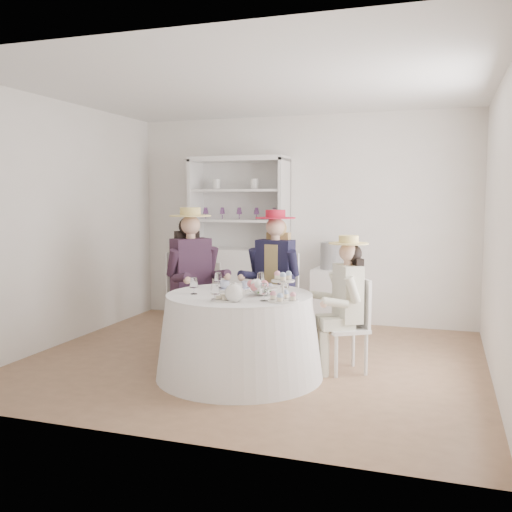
% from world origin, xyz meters
% --- Properties ---
extents(ground, '(4.50, 4.50, 0.00)m').
position_xyz_m(ground, '(0.00, 0.00, 0.00)').
color(ground, brown).
rests_on(ground, ground).
extents(ceiling, '(4.50, 4.50, 0.00)m').
position_xyz_m(ceiling, '(0.00, 0.00, 2.70)').
color(ceiling, white).
rests_on(ceiling, wall_back).
extents(wall_back, '(4.50, 0.00, 4.50)m').
position_xyz_m(wall_back, '(0.00, 2.00, 1.35)').
color(wall_back, white).
rests_on(wall_back, ground).
extents(wall_front, '(4.50, 0.00, 4.50)m').
position_xyz_m(wall_front, '(0.00, -2.00, 1.35)').
color(wall_front, white).
rests_on(wall_front, ground).
extents(wall_left, '(0.00, 4.50, 4.50)m').
position_xyz_m(wall_left, '(-2.25, 0.00, 1.35)').
color(wall_left, white).
rests_on(wall_left, ground).
extents(wall_right, '(0.00, 4.50, 4.50)m').
position_xyz_m(wall_right, '(2.25, 0.00, 1.35)').
color(wall_right, white).
rests_on(wall_right, ground).
extents(tea_table, '(1.53, 1.53, 0.76)m').
position_xyz_m(tea_table, '(0.04, -0.51, 0.38)').
color(tea_table, white).
rests_on(tea_table, ground).
extents(hutch, '(1.44, 0.90, 2.17)m').
position_xyz_m(hutch, '(-0.78, 1.77, 0.77)').
color(hutch, silver).
rests_on(hutch, ground).
extents(side_table, '(0.50, 0.50, 0.75)m').
position_xyz_m(side_table, '(0.50, 1.69, 0.37)').
color(side_table, silver).
rests_on(side_table, ground).
extents(hatbox, '(0.38, 0.38, 0.33)m').
position_xyz_m(hatbox, '(0.50, 1.69, 0.91)').
color(hatbox, black).
rests_on(hatbox, side_table).
extents(guest_left, '(0.66, 0.63, 1.53)m').
position_xyz_m(guest_left, '(-0.72, 0.12, 0.86)').
color(guest_left, silver).
rests_on(guest_left, ground).
extents(guest_mid, '(0.56, 0.58, 1.51)m').
position_xyz_m(guest_mid, '(0.08, 0.48, 0.85)').
color(guest_mid, silver).
rests_on(guest_mid, ground).
extents(guest_right, '(0.55, 0.51, 1.29)m').
position_xyz_m(guest_right, '(0.94, -0.10, 0.73)').
color(guest_right, silver).
rests_on(guest_right, ground).
extents(spare_chair, '(0.46, 0.46, 0.87)m').
position_xyz_m(spare_chair, '(-0.82, 1.01, 0.47)').
color(spare_chair, silver).
rests_on(spare_chair, ground).
extents(teacup_a, '(0.12, 0.12, 0.08)m').
position_xyz_m(teacup_a, '(-0.17, -0.33, 0.80)').
color(teacup_a, white).
rests_on(teacup_a, tea_table).
extents(teacup_b, '(0.07, 0.07, 0.06)m').
position_xyz_m(teacup_b, '(-0.01, -0.22, 0.80)').
color(teacup_b, white).
rests_on(teacup_b, tea_table).
extents(teacup_c, '(0.12, 0.12, 0.07)m').
position_xyz_m(teacup_c, '(0.26, -0.34, 0.80)').
color(teacup_c, white).
rests_on(teacup_c, tea_table).
extents(flower_bowl, '(0.27, 0.27, 0.06)m').
position_xyz_m(flower_bowl, '(0.27, -0.50, 0.79)').
color(flower_bowl, white).
rests_on(flower_bowl, tea_table).
extents(flower_arrangement, '(0.18, 0.18, 0.07)m').
position_xyz_m(flower_arrangement, '(0.25, -0.56, 0.85)').
color(flower_arrangement, '#ED7682').
rests_on(flower_arrangement, tea_table).
extents(table_teapot, '(0.23, 0.16, 0.17)m').
position_xyz_m(table_teapot, '(0.14, -0.89, 0.84)').
color(table_teapot, white).
rests_on(table_teapot, tea_table).
extents(sandwich_plate, '(0.23, 0.23, 0.05)m').
position_xyz_m(sandwich_plate, '(0.03, -0.86, 0.78)').
color(sandwich_plate, white).
rests_on(sandwich_plate, tea_table).
extents(cupcake_stand, '(0.26, 0.26, 0.25)m').
position_xyz_m(cupcake_stand, '(0.52, -0.75, 0.86)').
color(cupcake_stand, white).
rests_on(cupcake_stand, tea_table).
extents(stemware_set, '(0.86, 0.90, 0.15)m').
position_xyz_m(stemware_set, '(0.04, -0.51, 0.84)').
color(stemware_set, white).
rests_on(stemware_set, tea_table).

